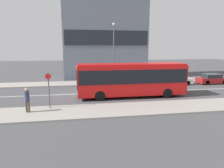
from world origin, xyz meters
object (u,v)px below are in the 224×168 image
(city_bus, at_px, (131,78))
(bus_stop_sign, at_px, (49,88))
(street_lamp, at_px, (114,48))
(parked_car_1, at_px, (212,79))
(pedestrian_near_stop, at_px, (27,98))
(parked_car_0, at_px, (176,80))

(city_bus, distance_m, bus_stop_sign, 8.09)
(bus_stop_sign, height_order, street_lamp, street_lamp)
(bus_stop_sign, bearing_deg, parked_car_1, 22.53)
(pedestrian_near_stop, relative_size, bus_stop_sign, 0.66)
(parked_car_0, relative_size, parked_car_1, 0.99)
(pedestrian_near_stop, bearing_deg, bus_stop_sign, 51.12)
(bus_stop_sign, xyz_separation_m, street_lamp, (7.01, 10.54, 3.11))
(street_lamp, bearing_deg, parked_car_0, -12.97)
(pedestrian_near_stop, bearing_deg, parked_car_0, 50.40)
(city_bus, xyz_separation_m, parked_car_1, (12.80, 5.31, -1.27))
(street_lamp, bearing_deg, city_bus, -86.41)
(pedestrian_near_stop, bearing_deg, city_bus, 44.50)
(city_bus, bearing_deg, bus_stop_sign, -154.99)
(pedestrian_near_stop, height_order, bus_stop_sign, bus_stop_sign)
(parked_car_0, xyz_separation_m, bus_stop_sign, (-15.15, -8.66, 1.15))
(city_bus, xyz_separation_m, bus_stop_sign, (-7.47, -3.10, -0.14))
(parked_car_0, bearing_deg, bus_stop_sign, -150.25)
(city_bus, distance_m, street_lamp, 8.02)
(city_bus, relative_size, parked_car_0, 2.65)
(bus_stop_sign, bearing_deg, parked_car_0, 29.75)
(city_bus, relative_size, parked_car_1, 2.64)
(parked_car_1, bearing_deg, city_bus, -157.49)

